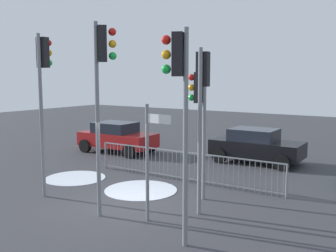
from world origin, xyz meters
The scene contains 12 objects.
ground_plane centered at (0.00, 0.00, 0.00)m, with size 60.00×60.00×0.00m, color #38383D.
traffic_light_foreground_right centered at (0.06, -0.94, 3.68)m, with size 0.47×0.46×5.04m.
traffic_light_mid_right centered at (-2.66, -0.58, 3.61)m, with size 0.35×0.57×4.93m.
traffic_light_foreground_left centered at (1.42, 1.73, 2.86)m, with size 0.57×0.34×3.90m.
traffic_light_rear_right centered at (2.66, -1.42, 3.42)m, with size 0.54×0.38×4.67m.
traffic_light_rear_left centered at (2.07, 0.69, 3.23)m, with size 0.34×0.57×4.41m.
direction_sign_post centered at (1.29, -0.61, 1.68)m, with size 0.79×0.12×3.00m.
pedestrian_guard_railing centered at (0.00, 3.17, 0.55)m, with size 7.34×0.13×1.07m.
car_red_far centered at (-5.50, 5.99, 0.77)m, with size 3.85×2.02×1.47m.
car_black_mid centered at (1.05, 7.43, 0.77)m, with size 3.82×1.96×1.47m.
snow_patch_kerb centered at (-3.49, 1.35, 0.01)m, with size 2.18×2.18×0.01m, color silver.
snow_patch_island centered at (-0.58, 1.47, 0.01)m, with size 2.36×2.36×0.01m, color silver.
Camera 1 is at (6.98, -8.36, 3.65)m, focal length 41.80 mm.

